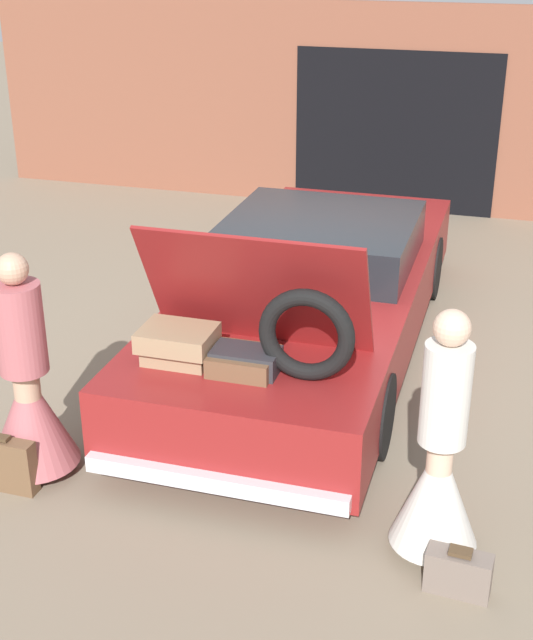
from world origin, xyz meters
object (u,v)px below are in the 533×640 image
Objects in this scene: person_right at (439,470)px; suitcase_beside_right_person at (458,572)px; person_left at (28,398)px; suitcase_beside_left_person at (1,463)px; car at (311,295)px.

person_right reaches higher than suitcase_beside_right_person.
suitcase_beside_left_person is (-0.11, -0.28, -0.41)m from person_left.
person_right is (1.48, -2.66, 0.04)m from car.
person_right is at bearing -60.87° from car.
car is 3.04m from person_right.
person_right is 3.15× the size of suitcase_beside_left_person.
suitcase_beside_left_person is at bearing 176.91° from suitcase_beside_right_person.
person_left is 4.22× the size of suitcase_beside_right_person.
person_left is at bearing -120.07° from car.
car is 2.96m from person_left.
person_right is 0.62m from suitcase_beside_right_person.
person_left is 0.50m from suitcase_beside_left_person.
person_left reaches higher than suitcase_beside_right_person.
car is at bearing 42.16° from person_right.
person_right is at bearing 3.29° from suitcase_beside_left_person.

